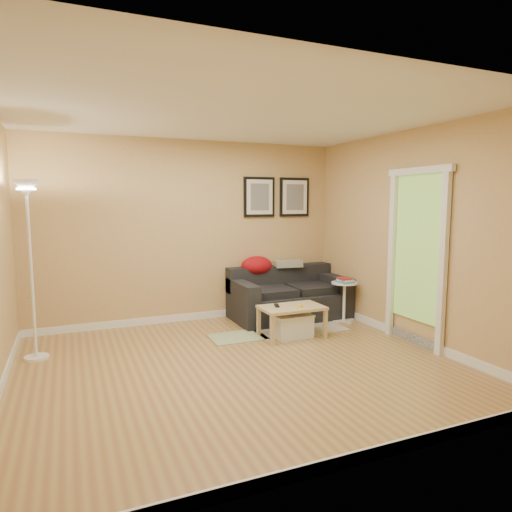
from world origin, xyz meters
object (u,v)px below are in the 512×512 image
at_px(sofa, 289,293).
at_px(floor_lamp, 32,276).
at_px(book_stack, 345,280).
at_px(coffee_table, 292,322).
at_px(side_table, 344,302).
at_px(storage_bin, 292,325).

relative_size(sofa, floor_lamp, 0.86).
bearing_deg(floor_lamp, book_stack, -0.45).
distance_m(coffee_table, book_stack, 1.16).
height_order(sofa, side_table, sofa).
xyz_separation_m(sofa, coffee_table, (-0.40, -0.84, -0.17)).
bearing_deg(side_table, book_stack, -121.13).
relative_size(side_table, floor_lamp, 0.29).
height_order(side_table, book_stack, book_stack).
bearing_deg(book_stack, side_table, 43.49).
distance_m(sofa, side_table, 0.80).
bearing_deg(coffee_table, storage_bin, 65.19).
relative_size(storage_bin, floor_lamp, 0.25).
bearing_deg(storage_bin, coffee_table, -113.46).
relative_size(sofa, book_stack, 7.33).
xyz_separation_m(sofa, storage_bin, (-0.40, -0.84, -0.22)).
xyz_separation_m(coffee_table, book_stack, (1.03, 0.35, 0.41)).
xyz_separation_m(coffee_table, storage_bin, (0.00, 0.00, -0.05)).
height_order(sofa, storage_bin, sofa).
bearing_deg(sofa, storage_bin, -115.44).
xyz_separation_m(book_stack, floor_lamp, (-4.01, 0.03, 0.32)).
bearing_deg(sofa, coffee_table, -115.44).
height_order(sofa, coffee_table, sofa).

